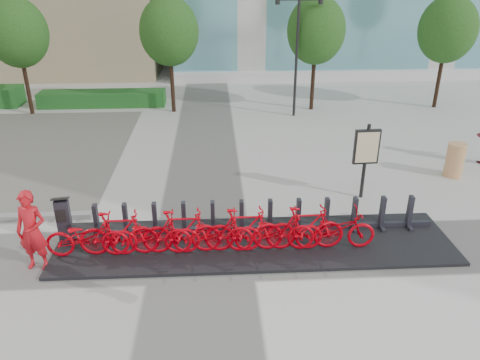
{
  "coord_description": "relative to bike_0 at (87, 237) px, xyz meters",
  "views": [
    {
      "loc": [
        0.37,
        -9.41,
        6.23
      ],
      "look_at": [
        1.0,
        1.5,
        1.2
      ],
      "focal_mm": 35.0,
      "sensor_mm": 36.0,
      "label": 1
    }
  ],
  "objects": [
    {
      "name": "ground",
      "position": [
        2.6,
        0.05,
        -0.58
      ],
      "size": [
        120.0,
        120.0,
        0.0
      ],
      "primitive_type": "plane",
      "color": "silver"
    },
    {
      "name": "hedge_b",
      "position": [
        -2.4,
        13.25,
        -0.23
      ],
      "size": [
        6.0,
        1.2,
        0.7
      ],
      "primitive_type": "cube",
      "color": "#124E17",
      "rests_on": "ground"
    },
    {
      "name": "tree_0",
      "position": [
        -5.4,
        12.05,
        3.01
      ],
      "size": [
        2.6,
        2.6,
        5.1
      ],
      "color": "black",
      "rests_on": "ground"
    },
    {
      "name": "tree_1",
      "position": [
        1.1,
        12.05,
        3.01
      ],
      "size": [
        2.6,
        2.6,
        5.1
      ],
      "color": "black",
      "rests_on": "ground"
    },
    {
      "name": "tree_2",
      "position": [
        7.6,
        12.05,
        3.01
      ],
      "size": [
        2.6,
        2.6,
        5.1
      ],
      "color": "black",
      "rests_on": "ground"
    },
    {
      "name": "tree_3",
      "position": [
        13.6,
        12.05,
        3.01
      ],
      "size": [
        2.6,
        2.6,
        5.1
      ],
      "color": "black",
      "rests_on": "ground"
    },
    {
      "name": "streetlamp",
      "position": [
        6.6,
        11.05,
        2.56
      ],
      "size": [
        2.0,
        0.2,
        5.0
      ],
      "color": "black",
      "rests_on": "ground"
    },
    {
      "name": "dock_pad",
      "position": [
        3.9,
        0.35,
        -0.54
      ],
      "size": [
        9.6,
        2.4,
        0.08
      ],
      "primitive_type": "cube",
      "color": "black",
      "rests_on": "ground"
    },
    {
      "name": "dock_rail_posts",
      "position": [
        3.96,
        0.82,
        -0.07
      ],
      "size": [
        8.02,
        0.5,
        0.85
      ],
      "primitive_type": null,
      "color": "#26262F",
      "rests_on": "dock_pad"
    },
    {
      "name": "bike_0",
      "position": [
        0.0,
        0.0,
        0.0
      ],
      "size": [
        1.9,
        0.66,
        1.0
      ],
      "primitive_type": "imported",
      "rotation": [
        0.0,
        0.0,
        1.57
      ],
      "color": "#C9000D",
      "rests_on": "dock_pad"
    },
    {
      "name": "bike_1",
      "position": [
        0.72,
        0.0,
        0.05
      ],
      "size": [
        1.84,
        0.52,
        1.11
      ],
      "primitive_type": "imported",
      "rotation": [
        0.0,
        0.0,
        1.57
      ],
      "color": "#C9000D",
      "rests_on": "dock_pad"
    },
    {
      "name": "bike_2",
      "position": [
        1.44,
        0.0,
        0.0
      ],
      "size": [
        1.9,
        0.66,
        1.0
      ],
      "primitive_type": "imported",
      "rotation": [
        0.0,
        0.0,
        1.57
      ],
      "color": "#C9000D",
      "rests_on": "dock_pad"
    },
    {
      "name": "bike_3",
      "position": [
        2.16,
        0.0,
        0.05
      ],
      "size": [
        1.84,
        0.52,
        1.11
      ],
      "primitive_type": "imported",
      "rotation": [
        0.0,
        0.0,
        1.57
      ],
      "color": "#C9000D",
      "rests_on": "dock_pad"
    },
    {
      "name": "bike_4",
      "position": [
        2.88,
        0.0,
        0.0
      ],
      "size": [
        1.9,
        0.66,
        1.0
      ],
      "primitive_type": "imported",
      "rotation": [
        0.0,
        0.0,
        1.57
      ],
      "color": "#C9000D",
      "rests_on": "dock_pad"
    },
    {
      "name": "bike_5",
      "position": [
        3.6,
        0.0,
        0.05
      ],
      "size": [
        1.84,
        0.52,
        1.11
      ],
      "primitive_type": "imported",
      "rotation": [
        0.0,
        0.0,
        1.57
      ],
      "color": "#C9000D",
      "rests_on": "dock_pad"
    },
    {
      "name": "bike_6",
      "position": [
        4.32,
        0.0,
        0.0
      ],
      "size": [
        1.9,
        0.66,
        1.0
      ],
      "primitive_type": "imported",
      "rotation": [
        0.0,
        0.0,
        1.57
      ],
      "color": "#C9000D",
      "rests_on": "dock_pad"
    },
    {
      "name": "bike_7",
      "position": [
        5.04,
        0.0,
        0.05
      ],
      "size": [
        1.84,
        0.52,
        1.11
      ],
      "primitive_type": "imported",
      "rotation": [
        0.0,
        0.0,
        1.57
      ],
      "color": "#C9000D",
      "rests_on": "dock_pad"
    },
    {
      "name": "bike_8",
      "position": [
        5.76,
        0.0,
        0.0
      ],
      "size": [
        1.9,
        0.66,
        1.0
      ],
      "primitive_type": "imported",
      "rotation": [
        0.0,
        0.0,
        1.57
      ],
      "color": "#C9000D",
      "rests_on": "dock_pad"
    },
    {
      "name": "kiosk",
      "position": [
        -0.68,
        0.63,
        0.1
      ],
      "size": [
        0.43,
        0.38,
        1.25
      ],
      "rotation": [
        0.0,
        0.0,
        0.16
      ],
      "color": "#26262F",
      "rests_on": "dock_pad"
    },
    {
      "name": "worker_red",
      "position": [
        -1.07,
        -0.3,
        0.37
      ],
      "size": [
        0.76,
        0.56,
        1.89
      ],
      "primitive_type": "imported",
      "rotation": [
        0.0,
        0.0,
        -0.16
      ],
      "color": "red",
      "rests_on": "ground"
    },
    {
      "name": "construction_barrel",
      "position": [
        10.66,
        4.09,
        -0.03
      ],
      "size": [
        0.76,
        0.76,
        1.1
      ],
      "primitive_type": "cylinder",
      "rotation": [
        0.0,
        0.0,
        -0.42
      ],
      "color": "#DA6800",
      "rests_on": "ground"
    },
    {
      "name": "map_sign",
      "position": [
        7.25,
        2.76,
        0.9
      ],
      "size": [
        0.74,
        0.16,
        2.24
      ],
      "rotation": [
        0.0,
        0.0,
        0.05
      ],
      "color": "black",
      "rests_on": "ground"
    }
  ]
}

